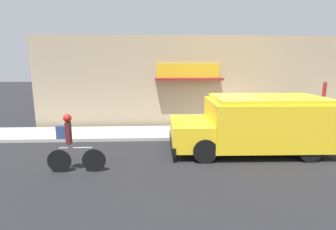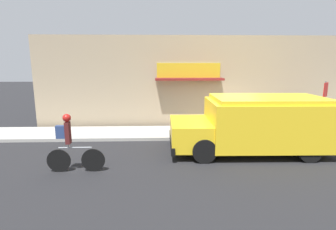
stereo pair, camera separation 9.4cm
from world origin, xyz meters
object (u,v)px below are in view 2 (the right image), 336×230
at_px(school_bus, 256,123).
at_px(trash_bin, 298,119).
at_px(stop_sign_post, 324,98).
at_px(cyclist, 71,144).

distance_m(school_bus, trash_bin, 4.21).
xyz_separation_m(school_bus, stop_sign_post, (3.67, 2.06, 0.58)).
bearing_deg(stop_sign_post, trash_bin, 127.63).
xyz_separation_m(stop_sign_post, trash_bin, (-0.62, 0.80, -1.07)).
distance_m(school_bus, cyclist, 6.08).
distance_m(cyclist, trash_bin, 9.97).
bearing_deg(cyclist, school_bus, 14.64).
height_order(cyclist, stop_sign_post, stop_sign_post).
relative_size(school_bus, trash_bin, 6.87).
bearing_deg(stop_sign_post, cyclist, -159.24).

